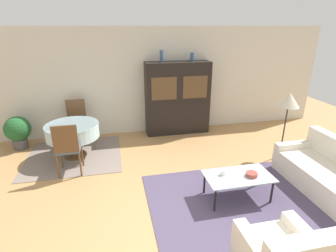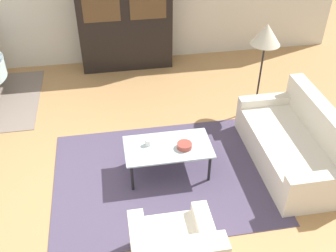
# 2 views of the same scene
# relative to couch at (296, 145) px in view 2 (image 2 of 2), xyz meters

# --- Properties ---
(ground_plane) EXTENTS (14.00, 14.00, 0.00)m
(ground_plane) POSITION_rel_couch_xyz_m (-2.82, -0.20, -0.29)
(ground_plane) COLOR tan
(area_rug) EXTENTS (2.78, 2.12, 0.01)m
(area_rug) POSITION_rel_couch_xyz_m (-1.76, 0.01, -0.28)
(area_rug) COLOR #4C425B
(area_rug) RESTS_ON ground_plane
(couch) EXTENTS (0.93, 1.81, 0.83)m
(couch) POSITION_rel_couch_xyz_m (0.00, 0.00, 0.00)
(couch) COLOR silver
(couch) RESTS_ON ground_plane
(coffee_table) EXTENTS (1.09, 0.60, 0.42)m
(coffee_table) POSITION_rel_couch_xyz_m (-1.69, 0.09, 0.11)
(coffee_table) COLOR black
(coffee_table) RESTS_ON area_rug
(display_cabinet) EXTENTS (1.65, 0.47, 1.87)m
(display_cabinet) POSITION_rel_couch_xyz_m (-1.94, 3.15, 0.65)
(display_cabinet) COLOR black
(display_cabinet) RESTS_ON ground_plane
(floor_lamp) EXTENTS (0.43, 0.43, 1.44)m
(floor_lamp) POSITION_rel_couch_xyz_m (-0.07, 1.27, 0.95)
(floor_lamp) COLOR black
(floor_lamp) RESTS_ON ground_plane
(cup) EXTENTS (0.08, 0.08, 0.09)m
(cup) POSITION_rel_couch_xyz_m (-1.93, 0.16, 0.19)
(cup) COLOR white
(cup) RESTS_ON coffee_table
(bowl) EXTENTS (0.19, 0.19, 0.07)m
(bowl) POSITION_rel_couch_xyz_m (-1.49, 0.03, 0.18)
(bowl) COLOR #9E4238
(bowl) RESTS_ON coffee_table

